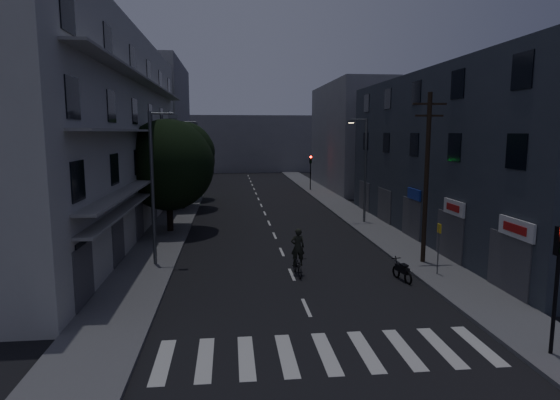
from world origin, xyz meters
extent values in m
plane|color=black|center=(0.00, 25.00, 0.00)|extent=(160.00, 160.00, 0.00)
cube|color=#565659|center=(-7.50, 25.00, 0.07)|extent=(3.00, 90.00, 0.15)
cube|color=#565659|center=(7.50, 25.00, 0.07)|extent=(3.00, 90.00, 0.15)
cube|color=beige|center=(-5.20, -2.00, 0.01)|extent=(0.50, 3.00, 0.01)
cube|color=beige|center=(-3.90, -2.00, 0.01)|extent=(0.50, 3.00, 0.01)
cube|color=beige|center=(-2.60, -2.00, 0.01)|extent=(0.50, 3.00, 0.01)
cube|color=beige|center=(-1.30, -2.00, 0.01)|extent=(0.50, 3.00, 0.01)
cube|color=beige|center=(0.00, -2.00, 0.01)|extent=(0.50, 3.00, 0.01)
cube|color=beige|center=(1.30, -2.00, 0.01)|extent=(0.50, 3.00, 0.01)
cube|color=beige|center=(2.60, -2.00, 0.01)|extent=(0.50, 3.00, 0.01)
cube|color=beige|center=(3.90, -2.00, 0.01)|extent=(0.50, 3.00, 0.01)
cube|color=beige|center=(5.20, -2.00, 0.01)|extent=(0.50, 3.00, 0.01)
cube|color=beige|center=(0.00, 2.00, 0.01)|extent=(0.15, 2.00, 0.01)
cube|color=beige|center=(0.00, 6.50, 0.01)|extent=(0.15, 2.00, 0.01)
cube|color=beige|center=(0.00, 11.00, 0.01)|extent=(0.15, 2.00, 0.01)
cube|color=beige|center=(0.00, 15.50, 0.01)|extent=(0.15, 2.00, 0.01)
cube|color=beige|center=(0.00, 20.00, 0.01)|extent=(0.15, 2.00, 0.01)
cube|color=beige|center=(0.00, 24.50, 0.01)|extent=(0.15, 2.00, 0.01)
cube|color=beige|center=(0.00, 29.00, 0.01)|extent=(0.15, 2.00, 0.01)
cube|color=beige|center=(0.00, 33.50, 0.01)|extent=(0.15, 2.00, 0.01)
cube|color=beige|center=(0.00, 38.00, 0.01)|extent=(0.15, 2.00, 0.01)
cube|color=beige|center=(0.00, 42.50, 0.01)|extent=(0.15, 2.00, 0.01)
cube|color=beige|center=(0.00, 47.00, 0.01)|extent=(0.15, 2.00, 0.01)
cube|color=beige|center=(0.00, 51.50, 0.01)|extent=(0.15, 2.00, 0.01)
cube|color=beige|center=(0.00, 56.00, 0.01)|extent=(0.15, 2.00, 0.01)
cube|color=beige|center=(0.00, 60.50, 0.01)|extent=(0.15, 2.00, 0.01)
cube|color=#A8A8A3|center=(-12.00, 18.00, 7.00)|extent=(6.00, 36.00, 14.00)
cube|color=black|center=(-8.98, 3.00, 2.00)|extent=(0.06, 1.60, 1.60)
cube|color=black|center=(-8.98, 9.00, 2.00)|extent=(0.06, 1.60, 1.60)
cube|color=black|center=(-8.98, 15.00, 2.00)|extent=(0.06, 1.60, 1.60)
cube|color=black|center=(-8.98, 21.00, 2.00)|extent=(0.06, 1.60, 1.60)
cube|color=black|center=(-8.98, 27.00, 2.00)|extent=(0.06, 1.60, 1.60)
cube|color=black|center=(-8.98, 33.00, 2.00)|extent=(0.06, 1.60, 1.60)
cube|color=black|center=(-8.98, 3.00, 5.20)|extent=(0.06, 1.60, 1.60)
cube|color=black|center=(-8.98, 9.00, 5.20)|extent=(0.06, 1.60, 1.60)
cube|color=black|center=(-8.98, 15.00, 5.20)|extent=(0.06, 1.60, 1.60)
cube|color=black|center=(-8.98, 21.00, 5.20)|extent=(0.06, 1.60, 1.60)
cube|color=black|center=(-8.98, 27.00, 5.20)|extent=(0.06, 1.60, 1.60)
cube|color=black|center=(-8.98, 33.00, 5.20)|extent=(0.06, 1.60, 1.60)
cube|color=black|center=(-8.98, 3.00, 8.40)|extent=(0.06, 1.60, 1.60)
cube|color=black|center=(-8.98, 9.00, 8.40)|extent=(0.06, 1.60, 1.60)
cube|color=black|center=(-8.98, 15.00, 8.40)|extent=(0.06, 1.60, 1.60)
cube|color=black|center=(-8.98, 21.00, 8.40)|extent=(0.06, 1.60, 1.60)
cube|color=black|center=(-8.98, 27.00, 8.40)|extent=(0.06, 1.60, 1.60)
cube|color=black|center=(-8.98, 33.00, 8.40)|extent=(0.06, 1.60, 1.60)
cube|color=black|center=(-8.98, 3.00, 11.60)|extent=(0.06, 1.60, 1.60)
cube|color=black|center=(-8.98, 9.00, 11.60)|extent=(0.06, 1.60, 1.60)
cube|color=black|center=(-8.98, 15.00, 11.60)|extent=(0.06, 1.60, 1.60)
cube|color=black|center=(-8.98, 21.00, 11.60)|extent=(0.06, 1.60, 1.60)
cube|color=black|center=(-8.98, 27.00, 11.60)|extent=(0.06, 1.60, 1.60)
cube|color=black|center=(-8.98, 33.00, 11.60)|extent=(0.06, 1.60, 1.60)
cube|color=gray|center=(-8.50, 18.00, 4.00)|extent=(1.00, 32.40, 0.12)
cube|color=gray|center=(-8.50, 18.00, 7.20)|extent=(1.00, 32.40, 0.12)
cube|color=gray|center=(-8.50, 18.00, 10.40)|extent=(1.00, 32.40, 0.12)
cube|color=gray|center=(-8.60, 18.00, 3.10)|extent=(0.80, 32.40, 0.12)
cube|color=#424247|center=(-8.97, 3.00, 1.40)|extent=(0.06, 2.40, 2.40)
cube|color=#424247|center=(-8.97, 9.00, 1.40)|extent=(0.06, 2.40, 2.40)
cube|color=#424247|center=(-8.97, 15.00, 1.40)|extent=(0.06, 2.40, 2.40)
cube|color=#424247|center=(-8.97, 21.00, 1.40)|extent=(0.06, 2.40, 2.40)
cube|color=#424247|center=(-8.97, 27.00, 1.40)|extent=(0.06, 2.40, 2.40)
cube|color=#424247|center=(-8.97, 33.00, 1.40)|extent=(0.06, 2.40, 2.40)
cube|color=#2A303A|center=(12.00, 14.00, 5.50)|extent=(6.00, 28.00, 11.00)
cube|color=black|center=(8.98, 2.50, 6.30)|extent=(0.06, 1.40, 1.50)
cube|color=black|center=(8.98, 8.00, 6.30)|extent=(0.06, 1.40, 1.50)
cube|color=black|center=(8.98, 13.50, 6.30)|extent=(0.06, 1.40, 1.50)
cube|color=black|center=(8.98, 19.00, 6.30)|extent=(0.06, 1.40, 1.50)
cube|color=black|center=(8.98, 24.50, 6.30)|extent=(0.06, 1.40, 1.50)
cube|color=black|center=(8.98, 2.50, 9.60)|extent=(0.06, 1.40, 1.50)
cube|color=black|center=(8.98, 8.00, 9.60)|extent=(0.06, 1.40, 1.50)
cube|color=black|center=(8.98, 13.50, 9.60)|extent=(0.06, 1.40, 1.50)
cube|color=black|center=(8.98, 19.00, 9.60)|extent=(0.06, 1.40, 1.50)
cube|color=black|center=(8.98, 24.50, 9.60)|extent=(0.06, 1.40, 1.50)
cube|color=#424247|center=(8.97, 2.50, 1.40)|extent=(0.06, 3.00, 2.60)
cube|color=#424247|center=(8.97, 8.00, 1.40)|extent=(0.06, 3.00, 2.60)
cube|color=#424247|center=(8.97, 13.50, 1.40)|extent=(0.06, 3.00, 2.60)
cube|color=#424247|center=(8.97, 19.00, 1.40)|extent=(0.06, 3.00, 2.60)
cube|color=#424247|center=(8.97, 24.50, 1.40)|extent=(0.06, 3.00, 2.60)
cube|color=silver|center=(8.90, 2.00, 3.10)|extent=(0.12, 2.40, 0.80)
cube|color=#B21414|center=(8.82, 2.00, 3.10)|extent=(0.02, 1.60, 0.36)
cube|color=silver|center=(8.90, 7.50, 3.10)|extent=(0.12, 2.20, 0.80)
cube|color=#B21414|center=(8.82, 7.50, 3.10)|extent=(0.02, 1.40, 0.36)
cube|color=navy|center=(8.90, 13.00, 3.10)|extent=(0.12, 2.00, 0.70)
cube|color=slate|center=(-12.00, 48.00, 8.00)|extent=(6.00, 20.00, 16.00)
cube|color=slate|center=(12.00, 42.00, 6.50)|extent=(6.00, 20.00, 13.00)
cube|color=slate|center=(0.00, 70.00, 5.00)|extent=(24.00, 8.00, 10.00)
cylinder|color=black|center=(-7.29, 17.26, 2.28)|extent=(0.44, 0.44, 4.26)
sphere|color=black|center=(-7.29, 17.26, 4.83)|extent=(6.38, 6.38, 6.38)
sphere|color=black|center=(-6.33, 18.05, 5.63)|extent=(4.47, 4.47, 4.47)
sphere|color=black|center=(-8.09, 16.62, 5.31)|extent=(4.15, 4.15, 4.15)
cylinder|color=black|center=(-7.38, 27.21, 2.16)|extent=(0.44, 0.44, 4.02)
sphere|color=black|center=(-7.38, 27.21, 4.57)|extent=(6.05, 6.05, 6.05)
sphere|color=black|center=(-6.48, 27.97, 5.33)|extent=(4.24, 4.24, 4.24)
sphere|color=black|center=(-8.14, 26.60, 5.03)|extent=(3.94, 3.94, 3.94)
cylinder|color=black|center=(-7.52, 33.28, 1.97)|extent=(0.44, 0.44, 3.65)
sphere|color=black|center=(-7.52, 33.28, 4.16)|extent=(5.45, 5.45, 5.45)
sphere|color=black|center=(-6.70, 33.96, 4.84)|extent=(3.81, 3.81, 3.81)
sphere|color=black|center=(-8.20, 32.74, 4.57)|extent=(3.54, 3.54, 3.54)
cylinder|color=black|center=(7.02, -3.07, 1.75)|extent=(0.12, 0.12, 3.20)
cube|color=black|center=(7.02, -3.07, 3.80)|extent=(0.28, 0.22, 0.90)
cylinder|color=black|center=(6.74, 39.83, 1.75)|extent=(0.12, 0.12, 3.20)
cube|color=black|center=(6.74, 39.83, 3.80)|extent=(0.28, 0.22, 0.90)
sphere|color=#FF0C05|center=(6.74, 39.68, 4.13)|extent=(0.22, 0.22, 0.22)
sphere|color=#3F330C|center=(6.74, 39.68, 3.83)|extent=(0.22, 0.22, 0.22)
sphere|color=black|center=(6.74, 39.68, 3.53)|extent=(0.22, 0.22, 0.22)
cylinder|color=black|center=(-6.49, 39.69, 1.75)|extent=(0.12, 0.12, 3.20)
cube|color=black|center=(-6.49, 39.69, 3.80)|extent=(0.28, 0.22, 0.90)
sphere|color=black|center=(-6.49, 39.54, 4.13)|extent=(0.22, 0.22, 0.22)
sphere|color=#3F330C|center=(-6.49, 39.54, 3.83)|extent=(0.22, 0.22, 0.22)
sphere|color=#0CFF26|center=(-6.49, 39.54, 3.53)|extent=(0.22, 0.22, 0.22)
cylinder|color=#515558|center=(-7.05, 8.74, 4.15)|extent=(0.18, 0.18, 8.00)
cylinder|color=#515558|center=(-6.45, 8.74, 8.05)|extent=(1.20, 0.10, 0.10)
cube|color=#515558|center=(-5.85, 8.74, 7.90)|extent=(0.45, 0.25, 0.18)
cube|color=#4C4C4C|center=(-5.85, 8.74, 7.80)|extent=(0.35, 0.18, 0.04)
cylinder|color=#575B5F|center=(7.40, 19.04, 4.15)|extent=(0.18, 0.18, 8.00)
cylinder|color=#575B5F|center=(6.80, 19.04, 8.05)|extent=(1.20, 0.10, 0.10)
cube|color=#575B5F|center=(6.20, 19.04, 7.90)|extent=(0.45, 0.25, 0.18)
cube|color=#FFD88C|center=(6.20, 19.04, 7.80)|extent=(0.35, 0.18, 0.04)
cylinder|color=#56595D|center=(-7.32, 28.67, 4.15)|extent=(0.18, 0.18, 8.00)
cylinder|color=#56595D|center=(-6.72, 28.67, 8.05)|extent=(1.20, 0.10, 0.10)
cube|color=#56595D|center=(-6.12, 28.67, 7.90)|extent=(0.45, 0.25, 0.18)
cube|color=#4C4C4C|center=(-6.12, 28.67, 7.80)|extent=(0.35, 0.18, 0.04)
cylinder|color=black|center=(7.32, 7.59, 4.65)|extent=(0.24, 0.24, 9.00)
cube|color=black|center=(7.32, 7.59, 8.55)|extent=(1.80, 0.10, 0.10)
cube|color=black|center=(7.32, 7.59, 7.95)|extent=(1.50, 0.10, 0.10)
cylinder|color=#595B60|center=(7.10, 5.34, 1.40)|extent=(0.06, 0.06, 2.50)
cube|color=yellow|center=(7.10, 5.34, 2.45)|extent=(0.05, 0.35, 0.45)
torus|color=black|center=(5.27, 4.47, 0.27)|extent=(0.21, 0.65, 0.64)
torus|color=black|center=(5.08, 5.53, 0.27)|extent=(0.21, 0.65, 0.64)
cube|color=black|center=(5.17, 5.00, 0.56)|extent=(0.40, 1.02, 0.32)
cube|color=black|center=(5.20, 4.87, 0.79)|extent=(0.34, 0.45, 0.09)
cylinder|color=black|center=(5.09, 5.49, 0.68)|extent=(0.12, 0.40, 0.76)
cube|color=black|center=(5.07, 5.58, 0.95)|extent=(0.50, 0.12, 0.04)
imported|color=black|center=(0.28, 6.39, 0.50)|extent=(0.78, 1.92, 0.99)
imported|color=black|center=(0.28, 6.39, 1.44)|extent=(0.72, 0.50, 1.89)
camera|label=1|loc=(-3.04, -16.04, 7.11)|focal=30.00mm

